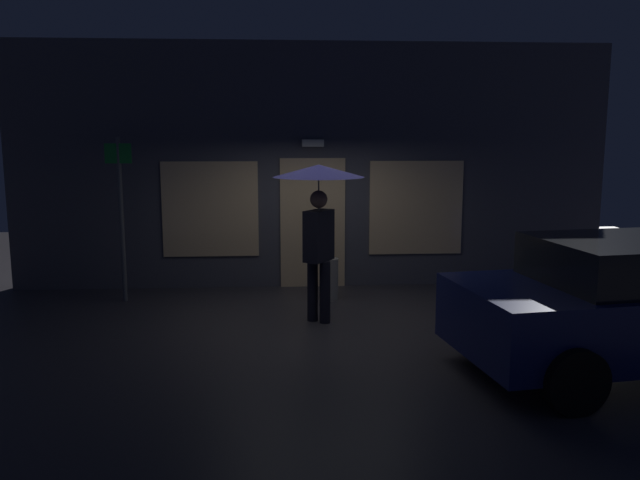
# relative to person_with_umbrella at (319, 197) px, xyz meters

# --- Properties ---
(ground_plane) EXTENTS (18.00, 18.00, 0.00)m
(ground_plane) POSITION_rel_person_with_umbrella_xyz_m (0.03, -0.03, -1.75)
(ground_plane) COLOR #38353A
(building_facade) EXTENTS (10.11, 0.48, 4.11)m
(building_facade) POSITION_rel_person_with_umbrella_xyz_m (0.04, 2.32, 0.29)
(building_facade) COLOR #4C4C56
(building_facade) RESTS_ON ground
(person_with_umbrella) EXTENTS (1.24, 1.24, 2.19)m
(person_with_umbrella) POSITION_rel_person_with_umbrella_xyz_m (0.00, 0.00, 0.00)
(person_with_umbrella) COLOR black
(person_with_umbrella) RESTS_ON ground
(street_sign_post) EXTENTS (0.40, 0.07, 2.56)m
(street_sign_post) POSITION_rel_person_with_umbrella_xyz_m (-2.96, 1.32, -0.30)
(street_sign_post) COLOR #595B60
(street_sign_post) RESTS_ON ground
(sidewalk_bollard) EXTENTS (0.29, 0.29, 0.66)m
(sidewalk_bollard) POSITION_rel_person_with_umbrella_xyz_m (0.24, 1.23, -1.42)
(sidewalk_bollard) COLOR #9E998E
(sidewalk_bollard) RESTS_ON ground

